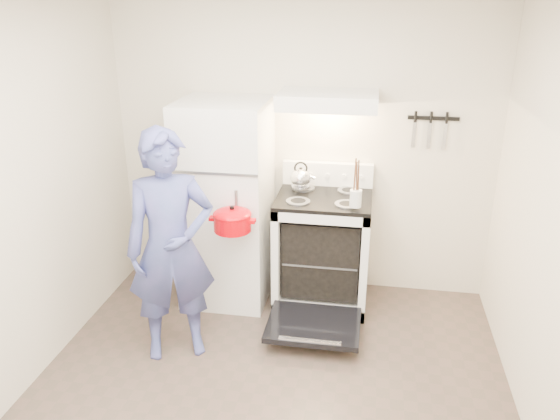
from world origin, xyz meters
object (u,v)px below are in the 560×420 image
(stove_body, at_px, (322,251))
(tea_kettle, at_px, (301,177))
(refrigerator, at_px, (226,203))
(dutch_oven, at_px, (232,222))
(person, at_px, (171,248))

(stove_body, xyz_separation_m, tea_kettle, (-0.21, 0.10, 0.61))
(tea_kettle, bearing_deg, refrigerator, -168.59)
(refrigerator, distance_m, dutch_oven, 0.51)
(stove_body, relative_size, tea_kettle, 3.69)
(tea_kettle, bearing_deg, dutch_oven, -125.50)
(stove_body, height_order, dutch_oven, dutch_oven)
(refrigerator, distance_m, stove_body, 0.90)
(refrigerator, relative_size, person, 1.01)
(refrigerator, height_order, dutch_oven, refrigerator)
(dutch_oven, bearing_deg, tea_kettle, 54.50)
(refrigerator, xyz_separation_m, dutch_oven, (0.18, -0.48, 0.04))
(refrigerator, relative_size, stove_body, 1.85)
(person, bearing_deg, stove_body, 18.31)
(refrigerator, xyz_separation_m, tea_kettle, (0.60, 0.12, 0.22))
(stove_body, xyz_separation_m, dutch_oven, (-0.63, -0.50, 0.43))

